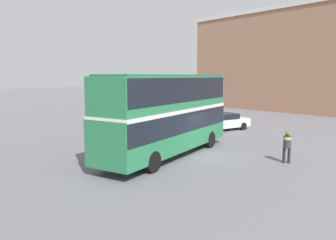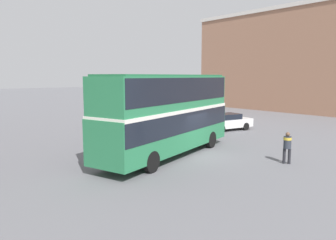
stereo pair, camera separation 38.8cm
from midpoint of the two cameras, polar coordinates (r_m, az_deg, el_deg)
name	(u,v)px [view 1 (the left image)]	position (r m, az deg, el deg)	size (l,w,h in m)	color
ground_plane	(202,155)	(20.02, 5.45, -6.16)	(240.00, 240.00, 0.00)	slate
building_row_right	(330,60)	(48.83, 26.21, 9.43)	(11.60, 38.08, 13.85)	#9E7056
double_decker_bus	(168,110)	(19.31, -0.57, 1.79)	(11.24, 5.64, 4.86)	#287A4C
pedestrian_foreground	(287,144)	(19.09, 19.48, -3.96)	(0.60, 0.60, 1.75)	#232328
parked_car_kerb_near	(225,121)	(29.44, 9.52, -0.25)	(4.66, 2.55, 1.48)	silver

